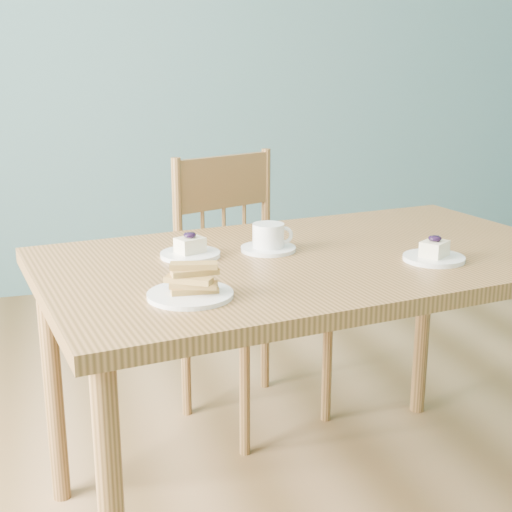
# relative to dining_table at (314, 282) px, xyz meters

# --- Properties ---
(room) EXTENTS (5.01, 5.01, 2.71)m
(room) POSITION_rel_dining_table_xyz_m (0.09, -0.21, 0.65)
(room) COLOR #A87C4E
(room) RESTS_ON ground
(dining_table) EXTENTS (1.55, 1.02, 0.78)m
(dining_table) POSITION_rel_dining_table_xyz_m (0.00, 0.00, 0.00)
(dining_table) COLOR #9F6C3C
(dining_table) RESTS_ON ground
(dining_chair) EXTENTS (0.56, 0.55, 0.96)m
(dining_chair) POSITION_rel_dining_table_xyz_m (-0.01, 0.61, -0.21)
(dining_chair) COLOR #9F6C3C
(dining_chair) RESTS_ON ground
(cheesecake_plate_near) EXTENTS (0.16, 0.16, 0.07)m
(cheesecake_plate_near) POSITION_rel_dining_table_xyz_m (0.28, -0.14, 0.09)
(cheesecake_plate_near) COLOR white
(cheesecake_plate_near) RESTS_ON dining_table
(cheesecake_plate_far) EXTENTS (0.16, 0.16, 0.07)m
(cheesecake_plate_far) POSITION_rel_dining_table_xyz_m (-0.33, 0.08, 0.09)
(cheesecake_plate_far) COLOR white
(cheesecake_plate_far) RESTS_ON dining_table
(coffee_cup) EXTENTS (0.15, 0.15, 0.08)m
(coffee_cup) POSITION_rel_dining_table_xyz_m (-0.11, 0.08, 0.11)
(coffee_cup) COLOR white
(coffee_cup) RESTS_ON dining_table
(biscotti_plate) EXTENTS (0.19, 0.19, 0.08)m
(biscotti_plate) POSITION_rel_dining_table_xyz_m (-0.39, -0.25, 0.10)
(biscotti_plate) COLOR white
(biscotti_plate) RESTS_ON dining_table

